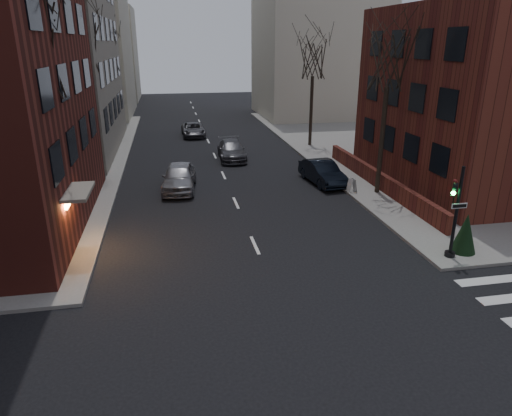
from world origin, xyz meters
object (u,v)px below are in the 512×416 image
Objects in this scene: tree_right_a at (390,58)px; parked_sedan at (322,172)px; sandwich_board at (352,185)px; evergreen_shrub at (465,233)px; tree_right_b at (313,58)px; car_lane_far at (193,130)px; traffic_signal at (454,218)px; tree_left_a at (33,52)px; car_lane_silver at (179,177)px; tree_left_c at (107,51)px; streetlamp_far at (120,91)px; streetlamp_near at (91,124)px; car_lane_gray at (232,150)px; tree_left_b at (81,41)px.

parked_sedan is (-2.60, 2.82, -7.27)m from tree_right_a.
sandwich_board is 0.47× the size of evergreen_shrub.
parked_sedan is at bearing -103.09° from tree_right_b.
parked_sedan is 0.98× the size of car_lane_far.
tree_right_b is at bearing 87.85° from traffic_signal.
tree_left_a reaches higher than car_lane_silver.
tree_left_c is 1.55× the size of streetlamp_far.
streetlamp_near is (-17.00, 4.00, -3.79)m from tree_right_a.
car_lane_silver is 10.82m from sandwich_board.
traffic_signal reaches higher than car_lane_far.
evergreen_shrub is at bearing -66.47° from car_lane_gray.
evergreen_shrub is (1.52, -9.07, 0.47)m from sandwich_board.
tree_left_b reaches higher than parked_sedan.
car_lane_gray is 10.39m from car_lane_far.
car_lane_silver is (5.06, -0.78, -3.40)m from streetlamp_near.
tree_right_b is at bearing 90.00° from tree_right_a.
car_lane_gray reaches higher than sandwich_board.
tree_left_a is 19.69m from evergreen_shrub.
streetlamp_far is 1.34× the size of car_lane_far.
evergreen_shrub is (17.62, -4.69, -7.43)m from tree_left_a.
parked_sedan is at bearing 108.55° from sandwich_board.
tree_left_b reaches higher than tree_right_a.
tree_right_a is at bearing -13.24° from streetlamp_near.
tree_left_c is at bearing 133.40° from car_lane_gray.
car_lane_far reaches higher than sandwich_board.
car_lane_far is at bearing 108.86° from evergreen_shrub.
evergreen_shrub reaches higher than car_lane_gray.
traffic_signal is at bearing -45.46° from tree_left_b.
car_lane_silver is at bearing 159.03° from sandwich_board.
car_lane_silver is 8.58m from car_lane_gray.
traffic_signal reaches higher than sandwich_board.
tree_left_a reaches higher than evergreen_shrub.
traffic_signal is at bearing -41.97° from car_lane_silver.
car_lane_far is (-10.01, 20.70, -7.38)m from tree_right_a.
sandwich_board is at bearing 99.53° from evergreen_shrub.
traffic_signal is at bearing -92.15° from tree_right_b.
streetlamp_near is 16.33m from sandwich_board.
tree_left_b is 1.11× the size of tree_left_c.
sandwich_board is at bearing -13.14° from streetlamp_near.
streetlamp_near is at bearing 143.30° from evergreen_shrub.
tree_left_a is 2.08× the size of car_lane_silver.
car_lane_silver reaches higher than car_lane_gray.
tree_left_c is at bearing 118.36° from traffic_signal.
tree_right_a is 2.07× the size of car_lane_far.
streetlamp_far is (0.60, 28.00, -4.23)m from tree_left_a.
streetlamp_far is (0.00, 20.00, 0.00)m from streetlamp_near.
streetlamp_near reaches higher than parked_sedan.
tree_right_b is at bearing 18.82° from tree_left_b.
streetlamp_near is at bearing -149.53° from tree_right_b.
car_lane_far is (6.99, -3.30, -3.58)m from streetlamp_far.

